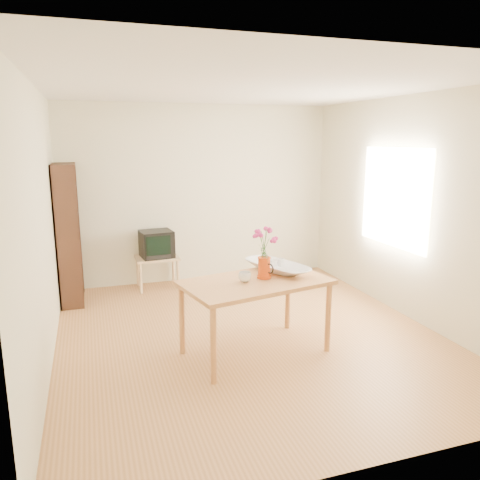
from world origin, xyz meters
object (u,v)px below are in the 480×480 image
object	(u,v)px
mug	(245,277)
television	(156,243)
pitcher	(264,268)
table	(256,288)
bowl	(277,248)

from	to	relation	value
mug	television	distance (m)	2.47
mug	television	size ratio (longest dim) A/B	0.26
pitcher	mug	world-z (taller)	pitcher
table	television	world-z (taller)	television
table	mug	size ratio (longest dim) A/B	12.54
pitcher	television	xyz separation A→B (m)	(-0.73, 2.35, -0.19)
pitcher	bowl	bearing A→B (deg)	16.69
mug	bowl	xyz separation A→B (m)	(0.44, 0.25, 0.20)
table	bowl	world-z (taller)	bowl
bowl	television	world-z (taller)	bowl
bowl	television	distance (m)	2.39
bowl	television	bearing A→B (deg)	113.74
pitcher	television	distance (m)	2.47
mug	television	world-z (taller)	mug
pitcher	television	world-z (taller)	pitcher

